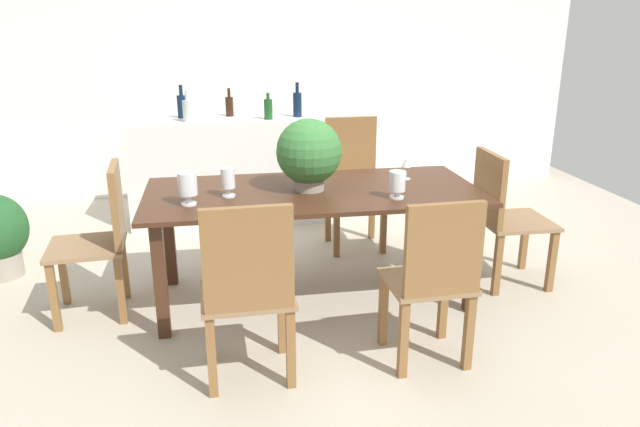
# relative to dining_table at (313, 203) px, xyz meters

# --- Properties ---
(ground_plane) EXTENTS (7.04, 7.04, 0.00)m
(ground_plane) POSITION_rel_dining_table_xyz_m (0.00, 0.04, -0.65)
(ground_plane) COLOR #BCB29E
(back_wall) EXTENTS (6.40, 0.10, 2.60)m
(back_wall) POSITION_rel_dining_table_xyz_m (0.00, 2.64, 0.65)
(back_wall) COLOR white
(back_wall) RESTS_ON ground
(dining_table) EXTENTS (2.09, 0.96, 0.74)m
(dining_table) POSITION_rel_dining_table_xyz_m (0.00, 0.00, 0.00)
(dining_table) COLOR #422616
(dining_table) RESTS_ON ground
(chair_foot_end) EXTENTS (0.47, 0.47, 0.93)m
(chair_foot_end) POSITION_rel_dining_table_xyz_m (1.30, 0.00, -0.13)
(chair_foot_end) COLOR brown
(chair_foot_end) RESTS_ON ground
(chair_far_right) EXTENTS (0.45, 0.42, 1.02)m
(chair_far_right) POSITION_rel_dining_table_xyz_m (0.47, 0.93, -0.09)
(chair_far_right) COLOR brown
(chair_far_right) RESTS_ON ground
(chair_head_end) EXTENTS (0.48, 0.47, 0.94)m
(chair_head_end) POSITION_rel_dining_table_xyz_m (-1.30, 0.01, -0.13)
(chair_head_end) COLOR brown
(chair_head_end) RESTS_ON ground
(chair_near_left) EXTENTS (0.47, 0.42, 0.97)m
(chair_near_left) POSITION_rel_dining_table_xyz_m (-0.47, -0.92, -0.11)
(chair_near_left) COLOR brown
(chair_near_left) RESTS_ON ground
(chair_near_right) EXTENTS (0.45, 0.42, 0.93)m
(chair_near_right) POSITION_rel_dining_table_xyz_m (0.47, -0.92, -0.13)
(chair_near_right) COLOR brown
(chair_near_right) RESTS_ON ground
(flower_centerpiece) EXTENTS (0.41, 0.41, 0.45)m
(flower_centerpiece) POSITION_rel_dining_table_xyz_m (-0.03, 0.01, 0.32)
(flower_centerpiece) COLOR gray
(flower_centerpiece) RESTS_ON dining_table
(crystal_vase_left) EXTENTS (0.09, 0.09, 0.18)m
(crystal_vase_left) POSITION_rel_dining_table_xyz_m (-0.53, -0.06, 0.20)
(crystal_vase_left) COLOR silver
(crystal_vase_left) RESTS_ON dining_table
(crystal_vase_center_near) EXTENTS (0.10, 0.10, 0.17)m
(crystal_vase_center_near) POSITION_rel_dining_table_xyz_m (0.47, -0.26, 0.19)
(crystal_vase_center_near) COLOR silver
(crystal_vase_center_near) RESTS_ON dining_table
(crystal_vase_right) EXTENTS (0.11, 0.11, 0.19)m
(crystal_vase_right) POSITION_rel_dining_table_xyz_m (-0.76, -0.18, 0.21)
(crystal_vase_right) COLOR silver
(crystal_vase_right) RESTS_ON dining_table
(wine_glass) EXTENTS (0.06, 0.06, 0.15)m
(wine_glass) POSITION_rel_dining_table_xyz_m (0.65, 0.15, 0.20)
(wine_glass) COLOR silver
(wine_glass) RESTS_ON dining_table
(kitchen_counter) EXTENTS (1.73, 0.52, 0.93)m
(kitchen_counter) POSITION_rel_dining_table_xyz_m (-0.49, 1.70, -0.18)
(kitchen_counter) COLOR silver
(kitchen_counter) RESTS_ON ground
(wine_bottle_green) EXTENTS (0.08, 0.08, 0.26)m
(wine_bottle_green) POSITION_rel_dining_table_xyz_m (-0.82, 1.59, 0.38)
(wine_bottle_green) COLOR #B2BFB7
(wine_bottle_green) RESTS_ON kitchen_counter
(wine_bottle_dark) EXTENTS (0.07, 0.07, 0.25)m
(wine_bottle_dark) POSITION_rel_dining_table_xyz_m (-0.46, 1.84, 0.37)
(wine_bottle_dark) COLOR black
(wine_bottle_dark) RESTS_ON kitchen_counter
(wine_bottle_clear) EXTENTS (0.08, 0.08, 0.29)m
(wine_bottle_clear) POSITION_rel_dining_table_xyz_m (-0.87, 1.80, 0.39)
(wine_bottle_clear) COLOR #0F1E38
(wine_bottle_clear) RESTS_ON kitchen_counter
(wine_bottle_tall) EXTENTS (0.07, 0.07, 0.23)m
(wine_bottle_tall) POSITION_rel_dining_table_xyz_m (-0.13, 1.61, 0.37)
(wine_bottle_tall) COLOR #194C1E
(wine_bottle_tall) RESTS_ON kitchen_counter
(wine_bottle_amber) EXTENTS (0.08, 0.08, 0.30)m
(wine_bottle_amber) POSITION_rel_dining_table_xyz_m (0.13, 1.70, 0.40)
(wine_bottle_amber) COLOR #0F1E38
(wine_bottle_amber) RESTS_ON kitchen_counter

